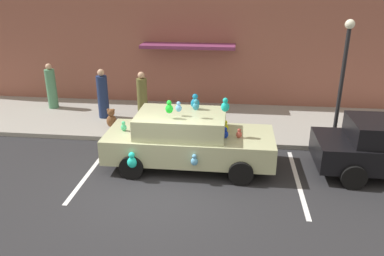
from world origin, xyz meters
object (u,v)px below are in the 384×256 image
at_px(plush_covered_car, 187,139).
at_px(pedestrian_walking_past, 142,98).
at_px(teddy_bear_on_sidewalk, 111,119).
at_px(street_lamp_post, 343,69).
at_px(pedestrian_near_shopfront, 51,88).
at_px(pedestrian_by_lamp, 103,95).

distance_m(plush_covered_car, pedestrian_walking_past, 3.79).
height_order(teddy_bear_on_sidewalk, street_lamp_post, street_lamp_post).
xyz_separation_m(plush_covered_car, teddy_bear_on_sidewalk, (-2.91, 2.27, -0.34)).
height_order(plush_covered_car, teddy_bear_on_sidewalk, plush_covered_car).
bearing_deg(pedestrian_walking_past, pedestrian_near_shopfront, 166.76).
relative_size(plush_covered_car, teddy_bear_on_sidewalk, 6.82).
relative_size(plush_covered_car, street_lamp_post, 1.24).
bearing_deg(pedestrian_near_shopfront, pedestrian_by_lamp, -19.83).
bearing_deg(plush_covered_car, pedestrian_by_lamp, 137.20).
relative_size(plush_covered_car, pedestrian_walking_past, 2.63).
distance_m(plush_covered_car, pedestrian_by_lamp, 4.79).
distance_m(pedestrian_near_shopfront, pedestrian_walking_past, 3.95).
distance_m(pedestrian_walking_past, pedestrian_by_lamp, 1.48).
distance_m(teddy_bear_on_sidewalk, pedestrian_walking_past, 1.38).
height_order(plush_covered_car, pedestrian_by_lamp, plush_covered_car).
bearing_deg(pedestrian_walking_past, street_lamp_post, -11.40).
xyz_separation_m(plush_covered_car, pedestrian_near_shopfront, (-5.88, 4.10, 0.17)).
xyz_separation_m(plush_covered_car, pedestrian_by_lamp, (-3.51, 3.25, 0.18)).
distance_m(teddy_bear_on_sidewalk, street_lamp_post, 7.61).
bearing_deg(teddy_bear_on_sidewalk, pedestrian_walking_past, 46.51).
height_order(teddy_bear_on_sidewalk, pedestrian_near_shopfront, pedestrian_near_shopfront).
xyz_separation_m(pedestrian_near_shopfront, pedestrian_walking_past, (3.85, -0.91, 0.00)).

